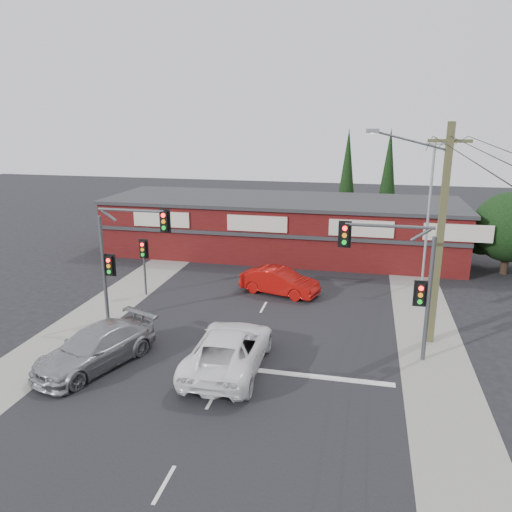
% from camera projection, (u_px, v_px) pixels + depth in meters
% --- Properties ---
extents(ground, '(120.00, 120.00, 0.00)m').
position_uv_depth(ground, '(239.00, 352.00, 22.40)').
color(ground, black).
rests_on(ground, ground).
extents(road_strip, '(14.00, 70.00, 0.01)m').
position_uv_depth(road_strip, '(262.00, 311.00, 27.10)').
color(road_strip, black).
rests_on(road_strip, ground).
extents(verge_left, '(3.00, 70.00, 0.02)m').
position_uv_depth(verge_left, '(118.00, 299.00, 28.86)').
color(verge_left, gray).
rests_on(verge_left, ground).
extents(verge_right, '(3.00, 70.00, 0.02)m').
position_uv_depth(verge_right, '(425.00, 324.00, 25.33)').
color(verge_right, gray).
rests_on(verge_right, ground).
extents(stop_line, '(6.50, 0.35, 0.01)m').
position_uv_depth(stop_line, '(313.00, 376.00, 20.26)').
color(stop_line, silver).
rests_on(stop_line, ground).
extents(white_suv, '(2.92, 6.21, 1.72)m').
position_uv_depth(white_suv, '(229.00, 349.00, 20.74)').
color(white_suv, white).
rests_on(white_suv, ground).
extents(silver_suv, '(4.13, 6.10, 1.64)m').
position_uv_depth(silver_suv, '(96.00, 348.00, 20.95)').
color(silver_suv, '#949699').
rests_on(silver_suv, ground).
extents(red_sedan, '(4.95, 2.84, 1.54)m').
position_uv_depth(red_sedan, '(280.00, 281.00, 29.50)').
color(red_sedan, '#A40D0A').
rests_on(red_sedan, ground).
extents(lane_dashes, '(0.12, 58.02, 0.01)m').
position_uv_depth(lane_dashes, '(278.00, 281.00, 31.99)').
color(lane_dashes, silver).
rests_on(lane_dashes, ground).
extents(shop_building, '(27.30, 8.40, 4.22)m').
position_uv_depth(shop_building, '(281.00, 226.00, 37.99)').
color(shop_building, '#470E0E').
rests_on(shop_building, ground).
extents(tree_cluster, '(5.90, 5.10, 5.50)m').
position_uv_depth(tree_cluster, '(510.00, 230.00, 33.07)').
color(tree_cluster, '#2D2116').
rests_on(tree_cluster, ground).
extents(conifer_near, '(1.80, 1.80, 9.25)m').
position_uv_depth(conifer_near, '(347.00, 173.00, 42.74)').
color(conifer_near, '#2D2116').
rests_on(conifer_near, ground).
extents(conifer_far, '(1.80, 1.80, 9.25)m').
position_uv_depth(conifer_far, '(388.00, 172.00, 43.89)').
color(conifer_far, '#2D2116').
rests_on(conifer_far, ground).
extents(traffic_mast_left, '(3.77, 0.27, 5.97)m').
position_uv_depth(traffic_mast_left, '(122.00, 248.00, 24.55)').
color(traffic_mast_left, '#47494C').
rests_on(traffic_mast_left, ground).
extents(traffic_mast_right, '(3.96, 0.27, 5.97)m').
position_uv_depth(traffic_mast_right, '(403.00, 271.00, 20.85)').
color(traffic_mast_right, '#47494C').
rests_on(traffic_mast_right, ground).
extents(pedestal_signal, '(0.55, 0.27, 3.38)m').
position_uv_depth(pedestal_signal, '(144.00, 256.00, 28.89)').
color(pedestal_signal, '#47494C').
rests_on(pedestal_signal, ground).
extents(utility_pole, '(4.38, 0.59, 10.00)m').
position_uv_depth(utility_pole, '(438.00, 229.00, 22.00)').
color(utility_pole, brown).
rests_on(utility_pole, ground).
extents(steel_pole, '(1.20, 0.16, 9.00)m').
position_uv_depth(steel_pole, '(429.00, 209.00, 30.53)').
color(steel_pole, gray).
rests_on(steel_pole, ground).
extents(power_lines, '(2.01, 29.00, 1.22)m').
position_uv_depth(power_lines, '(474.00, 154.00, 15.87)').
color(power_lines, black).
rests_on(power_lines, ground).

